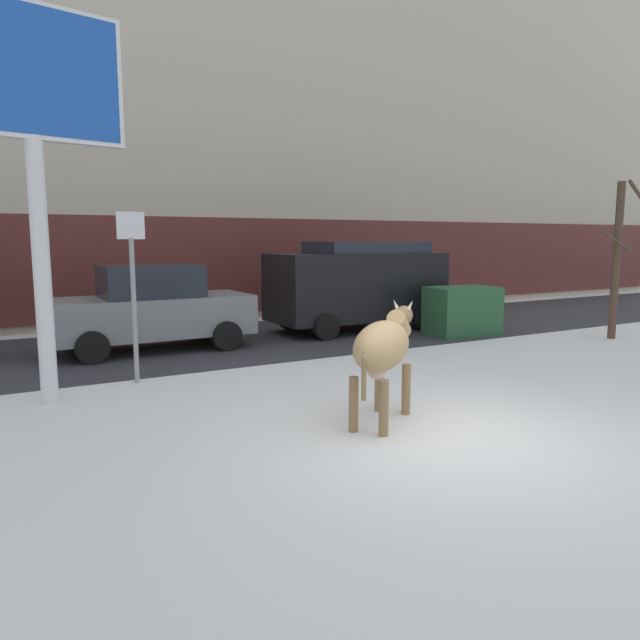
{
  "coord_description": "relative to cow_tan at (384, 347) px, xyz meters",
  "views": [
    {
      "loc": [
        -4.78,
        -5.18,
        2.38
      ],
      "look_at": [
        -0.22,
        2.88,
        1.1
      ],
      "focal_mm": 32.87,
      "sensor_mm": 36.0,
      "label": 1
    }
  ],
  "objects": [
    {
      "name": "street_sign",
      "position": [
        -2.35,
        3.73,
        0.68
      ],
      "size": [
        0.44,
        0.08,
        2.82
      ],
      "color": "gray",
      "rests_on": "ground"
    },
    {
      "name": "ground_plane",
      "position": [
        0.38,
        -0.92,
        -0.99
      ],
      "size": [
        120.0,
        120.0,
        0.0
      ],
      "primitive_type": "plane",
      "color": "white"
    },
    {
      "name": "cow_tan",
      "position": [
        0.0,
        0.0,
        0.0
      ],
      "size": [
        1.77,
        1.45,
        1.54
      ],
      "color": "tan",
      "rests_on": "ground"
    },
    {
      "name": "building_facade",
      "position": [
        0.38,
        13.29,
        5.49
      ],
      "size": [
        44.0,
        6.1,
        13.0
      ],
      "color": "#BCB29E",
      "rests_on": "ground"
    },
    {
      "name": "car_black_van",
      "position": [
        3.99,
        6.71,
        0.25
      ],
      "size": [
        4.61,
        2.14,
        2.32
      ],
      "color": "black",
      "rests_on": "ground"
    },
    {
      "name": "pedestrian_near_billboard",
      "position": [
        6.75,
        9.45,
        -0.11
      ],
      "size": [
        0.36,
        0.24,
        1.73
      ],
      "color": "#282833",
      "rests_on": "ground"
    },
    {
      "name": "billboard",
      "position": [
        -3.74,
        3.11,
        3.32
      ],
      "size": [
        2.51,
        0.69,
        5.56
      ],
      "color": "silver",
      "rests_on": "ground"
    },
    {
      "name": "dumpster",
      "position": [
        5.88,
        4.82,
        -0.39
      ],
      "size": [
        1.8,
        1.27,
        1.2
      ],
      "primitive_type": "cube",
      "rotation": [
        0.0,
        0.0,
        -0.1
      ],
      "color": "#285633",
      "rests_on": "ground"
    },
    {
      "name": "bare_tree_right_lot",
      "position": [
        8.61,
        2.55,
        0.96
      ],
      "size": [
        0.98,
        0.66,
        3.72
      ],
      "color": "#4C3828",
      "rests_on": "ground"
    },
    {
      "name": "car_grey_sedan",
      "position": [
        -1.41,
        6.55,
        -0.09
      ],
      "size": [
        4.21,
        2.0,
        1.84
      ],
      "color": "slate",
      "rests_on": "ground"
    },
    {
      "name": "road_strip",
      "position": [
        0.38,
        6.74,
        -0.99
      ],
      "size": [
        60.0,
        5.6,
        0.01
      ],
      "primitive_type": "cube",
      "color": "#333338",
      "rests_on": "ground"
    }
  ]
}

